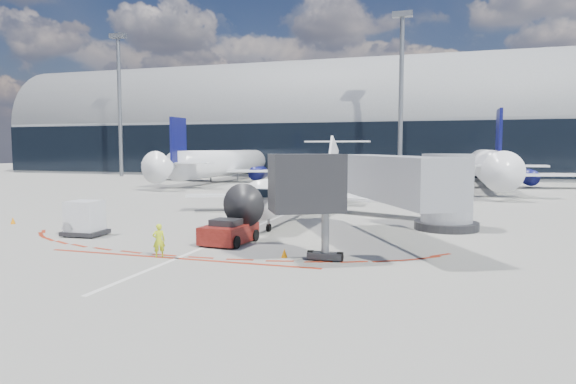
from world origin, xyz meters
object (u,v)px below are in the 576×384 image
(regional_jet, at_px, (307,187))
(ramp_worker, at_px, (159,240))
(pushback_tug, at_px, (229,232))
(uld_container, at_px, (85,219))

(regional_jet, xyz_separation_m, ramp_worker, (-2.48, -17.81, -1.31))
(regional_jet, bearing_deg, ramp_worker, -97.92)
(regional_jet, xyz_separation_m, pushback_tug, (-0.73, -13.62, -1.51))
(regional_jet, bearing_deg, pushback_tug, -93.08)
(regional_jet, distance_m, pushback_tug, 13.72)
(pushback_tug, xyz_separation_m, ramp_worker, (-1.74, -4.19, 0.20))
(pushback_tug, height_order, ramp_worker, ramp_worker)
(pushback_tug, relative_size, uld_container, 2.32)
(regional_jet, xyz_separation_m, uld_container, (-9.83, -13.86, -1.09))
(regional_jet, height_order, pushback_tug, regional_jet)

